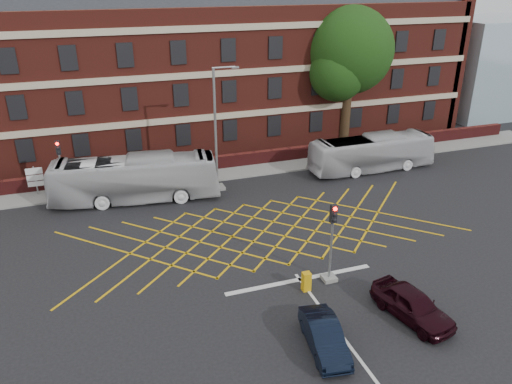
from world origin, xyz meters
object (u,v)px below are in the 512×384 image
object	(u,v)px
bus_right	(372,153)
utility_cabinet	(306,282)
street_lamp	(217,150)
deciduous_tree	(349,57)
bus_left	(135,179)
traffic_light_near	(331,250)
car_navy	(324,336)
car_maroon	(412,305)
direction_signs	(35,178)
traffic_light_far	(63,176)

from	to	relation	value
bus_right	utility_cabinet	distance (m)	17.67
street_lamp	utility_cabinet	bearing A→B (deg)	-86.50
street_lamp	utility_cabinet	distance (m)	13.91
deciduous_tree	street_lamp	xyz separation A→B (m)	(-13.76, -6.69, -4.74)
utility_cabinet	street_lamp	bearing A→B (deg)	93.50
bus_left	traffic_light_near	world-z (taller)	traffic_light_near
car_navy	deciduous_tree	world-z (taller)	deciduous_tree
car_maroon	direction_signs	bearing A→B (deg)	118.10
bus_right	street_lamp	xyz separation A→B (m)	(-12.43, 0.36, 1.58)
bus_right	car_navy	world-z (taller)	bus_right
car_navy	direction_signs	xyz separation A→B (m)	(-12.17, 20.57, 0.76)
deciduous_tree	street_lamp	world-z (taller)	deciduous_tree
car_maroon	car_navy	bearing A→B (deg)	174.56
traffic_light_near	traffic_light_far	xyz separation A→B (m)	(-12.80, 14.79, 0.00)
car_maroon	deciduous_tree	distance (m)	26.56
bus_left	bus_right	distance (m)	18.28
bus_left	utility_cabinet	size ratio (longest dim) A/B	11.35
car_maroon	street_lamp	xyz separation A→B (m)	(-4.49, 17.19, 2.28)
car_maroon	deciduous_tree	world-z (taller)	deciduous_tree
deciduous_tree	traffic_light_far	bearing A→B (deg)	-168.07
car_maroon	direction_signs	world-z (taller)	direction_signs
bus_right	deciduous_tree	world-z (taller)	deciduous_tree
traffic_light_near	street_lamp	distance (m)	13.48
traffic_light_far	street_lamp	world-z (taller)	street_lamp
traffic_light_near	direction_signs	size ratio (longest dim) A/B	1.94
deciduous_tree	direction_signs	xyz separation A→B (m)	(-26.12, -3.84, -6.35)
bus_left	utility_cabinet	xyz separation A→B (m)	(6.67, -13.62, -1.08)
car_maroon	traffic_light_far	distance (m)	24.02
traffic_light_near	traffic_light_far	distance (m)	19.56
bus_right	direction_signs	distance (m)	24.99
street_lamp	utility_cabinet	world-z (taller)	street_lamp
traffic_light_near	street_lamp	bearing A→B (deg)	99.98
car_maroon	traffic_light_near	bearing A→B (deg)	106.70
deciduous_tree	traffic_light_far	xyz separation A→B (m)	(-24.24, -5.12, -5.97)
bus_left	utility_cabinet	distance (m)	15.21
car_navy	car_maroon	xyz separation A→B (m)	(4.67, 0.53, 0.10)
traffic_light_near	deciduous_tree	bearing A→B (deg)	60.12
bus_left	bus_right	world-z (taller)	bus_left
car_navy	traffic_light_far	world-z (taller)	traffic_light_far
bus_left	traffic_light_far	world-z (taller)	traffic_light_far
car_navy	deciduous_tree	distance (m)	29.00
direction_signs	bus_right	bearing A→B (deg)	-7.37
car_maroon	direction_signs	distance (m)	26.19
traffic_light_near	utility_cabinet	size ratio (longest dim) A/B	4.28
deciduous_tree	utility_cabinet	bearing A→B (deg)	-122.43
bus_left	traffic_light_near	xyz separation A→B (m)	(8.16, -13.18, 0.18)
bus_left	utility_cabinet	world-z (taller)	bus_left
deciduous_tree	street_lamp	size ratio (longest dim) A/B	1.37
traffic_light_near	traffic_light_far	bearing A→B (deg)	130.87
car_maroon	deciduous_tree	bearing A→B (deg)	56.82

